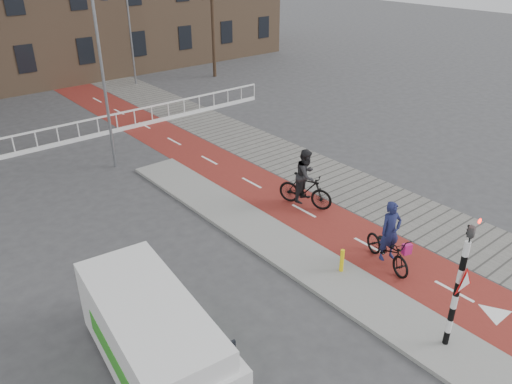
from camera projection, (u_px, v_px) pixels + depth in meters
ground at (392, 296)px, 13.78m from camera, size 120.00×120.00×0.00m
bike_lane at (223, 167)px, 21.51m from camera, size 2.50×60.00×0.01m
sidewalk at (271, 152)px, 23.10m from camera, size 3.00×60.00×0.01m
curb_island at (277, 242)px, 16.11m from camera, size 1.80×16.00×0.12m
traffic_signal at (460, 280)px, 11.15m from camera, size 0.80×0.80×3.68m
bollard at (342, 260)px, 14.47m from camera, size 0.12×0.12×0.72m
cyclist_near at (388, 245)px, 14.78m from camera, size 1.29×2.16×2.11m
cyclist_far at (306, 183)px, 18.02m from camera, size 1.30×2.17×2.21m
van at (151, 336)px, 10.94m from camera, size 2.31×4.73×1.96m
railing at (15, 150)px, 22.51m from camera, size 28.00×0.10×0.99m
tree_right at (213, 21)px, 34.03m from camera, size 0.23×0.23×7.54m
streetlight_near at (104, 86)px, 20.01m from camera, size 0.12×0.12×7.04m
streetlight_right at (130, 25)px, 32.09m from camera, size 0.12×0.12×7.74m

